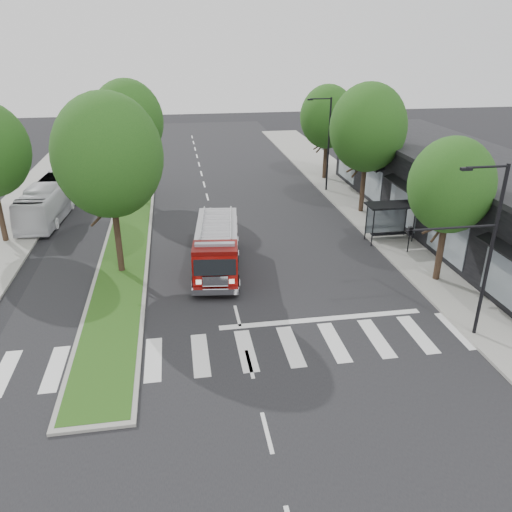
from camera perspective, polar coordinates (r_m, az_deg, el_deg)
The scene contains 14 objects.
ground at distance 24.73m, azimuth -2.14°, elevation -6.84°, with size 140.00×140.00×0.00m, color black.
sidewalk_right at distance 36.76m, azimuth 15.47°, elevation 3.02°, with size 5.00×80.00×0.15m, color gray.
median at distance 41.22m, azimuth -13.76°, elevation 5.46°, with size 3.00×50.00×0.15m.
storefront_row at distance 38.11m, azimuth 22.09°, elevation 6.71°, with size 8.00×30.00×5.00m, color black.
bus_shelter at distance 34.01m, azimuth 15.07°, elevation 4.91°, with size 3.20×1.60×2.61m.
tree_right_near at distance 27.96m, azimuth 21.38°, elevation 7.49°, with size 4.40×4.40×8.05m.
tree_right_mid at distance 38.31m, azimuth 12.68°, elevation 14.10°, with size 5.60×5.60×9.72m.
tree_right_far at distance 47.73m, azimuth 8.16°, elevation 15.47°, with size 5.00×5.00×8.73m.
tree_median_near at distance 27.94m, azimuth -16.54°, elevation 10.91°, with size 5.80×5.80×10.16m.
tree_median_far at distance 41.71m, azimuth -14.48°, elevation 14.69°, with size 5.60×5.60×9.72m.
streetlight_right_near at distance 22.83m, azimuth 23.60°, elevation 1.40°, with size 4.08×0.22×8.00m.
streetlight_right_far at distance 43.85m, azimuth 8.13°, elevation 12.94°, with size 2.11×0.20×8.00m.
fire_engine at distance 29.07m, azimuth -4.48°, elevation 0.97°, with size 3.34×8.32×2.81m.
city_bus at distance 40.55m, azimuth -22.55°, elevation 5.91°, with size 2.29×9.80×2.73m, color silver.
Camera 1 is at (-2.54, -21.11, 12.62)m, focal length 35.00 mm.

